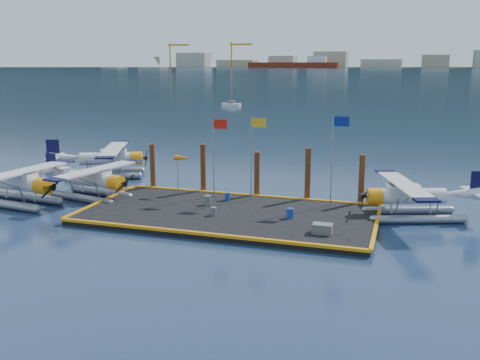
{
  "coord_description": "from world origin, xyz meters",
  "views": [
    {
      "loc": [
        11.59,
        -33.83,
        10.65
      ],
      "look_at": [
        0.19,
        2.0,
        2.28
      ],
      "focal_mm": 40.0,
      "sensor_mm": 36.0,
      "label": 1
    }
  ],
  "objects_px": {
    "drum_0": "(208,200)",
    "piling_3": "(308,176)",
    "drum_3": "(213,211)",
    "flagpole_yellow": "(254,146)",
    "seaplane_b": "(94,181)",
    "seaplane_d": "(409,198)",
    "piling_1": "(203,170)",
    "seaplane_a": "(18,185)",
    "windsock": "(183,159)",
    "flagpole_red": "(216,146)",
    "drum_2": "(290,213)",
    "piling_0": "(153,168)",
    "crate": "(322,229)",
    "flagpole_blue": "(335,148)",
    "piling_4": "(361,182)",
    "seaplane_c": "(109,160)",
    "piling_2": "(257,176)",
    "drum_5": "(227,197)"
  },
  "relations": [
    {
      "from": "seaplane_c",
      "to": "piling_1",
      "type": "distance_m",
      "value": 11.74
    },
    {
      "from": "drum_3",
      "to": "crate",
      "type": "bearing_deg",
      "value": -12.2
    },
    {
      "from": "drum_0",
      "to": "crate",
      "type": "xyz_separation_m",
      "value": [
        9.05,
        -4.08,
        -0.04
      ]
    },
    {
      "from": "seaplane_c",
      "to": "flagpole_red",
      "type": "distance_m",
      "value": 14.19
    },
    {
      "from": "seaplane_c",
      "to": "piling_0",
      "type": "xyz_separation_m",
      "value": [
        6.53,
        -3.98,
        0.43
      ]
    },
    {
      "from": "seaplane_a",
      "to": "flagpole_yellow",
      "type": "distance_m",
      "value": 17.97
    },
    {
      "from": "seaplane_d",
      "to": "piling_3",
      "type": "height_order",
      "value": "piling_3"
    },
    {
      "from": "drum_0",
      "to": "piling_3",
      "type": "xyz_separation_m",
      "value": [
        6.6,
        4.03,
        1.4
      ]
    },
    {
      "from": "flagpole_blue",
      "to": "seaplane_c",
      "type": "bearing_deg",
      "value": 165.59
    },
    {
      "from": "seaplane_d",
      "to": "piling_1",
      "type": "height_order",
      "value": "piling_1"
    },
    {
      "from": "drum_2",
      "to": "drum_5",
      "type": "height_order",
      "value": "drum_2"
    },
    {
      "from": "drum_2",
      "to": "piling_0",
      "type": "height_order",
      "value": "piling_0"
    },
    {
      "from": "drum_2",
      "to": "piling_2",
      "type": "bearing_deg",
      "value": 125.09
    },
    {
      "from": "piling_2",
      "to": "piling_3",
      "type": "height_order",
      "value": "piling_3"
    },
    {
      "from": "flagpole_blue",
      "to": "piling_4",
      "type": "height_order",
      "value": "flagpole_blue"
    },
    {
      "from": "piling_1",
      "to": "piling_3",
      "type": "height_order",
      "value": "piling_3"
    },
    {
      "from": "piling_2",
      "to": "piling_4",
      "type": "xyz_separation_m",
      "value": [
        8.0,
        0.0,
        0.1
      ]
    },
    {
      "from": "seaplane_b",
      "to": "drum_0",
      "type": "height_order",
      "value": "seaplane_b"
    },
    {
      "from": "drum_5",
      "to": "piling_0",
      "type": "bearing_deg",
      "value": 161.91
    },
    {
      "from": "piling_1",
      "to": "seaplane_b",
      "type": "bearing_deg",
      "value": -153.94
    },
    {
      "from": "drum_5",
      "to": "piling_0",
      "type": "relative_size",
      "value": 0.14
    },
    {
      "from": "drum_0",
      "to": "flagpole_red",
      "type": "height_order",
      "value": "flagpole_red"
    },
    {
      "from": "seaplane_a",
      "to": "drum_0",
      "type": "xyz_separation_m",
      "value": [
        14.08,
        3.01,
        -0.8
      ]
    },
    {
      "from": "crate",
      "to": "piling_2",
      "type": "height_order",
      "value": "piling_2"
    },
    {
      "from": "flagpole_yellow",
      "to": "seaplane_b",
      "type": "bearing_deg",
      "value": -170.05
    },
    {
      "from": "piling_3",
      "to": "drum_3",
      "type": "bearing_deg",
      "value": -129.04
    },
    {
      "from": "seaplane_b",
      "to": "flagpole_blue",
      "type": "bearing_deg",
      "value": 108.61
    },
    {
      "from": "seaplane_a",
      "to": "windsock",
      "type": "height_order",
      "value": "seaplane_a"
    },
    {
      "from": "drum_3",
      "to": "flagpole_yellow",
      "type": "height_order",
      "value": "flagpole_yellow"
    },
    {
      "from": "seaplane_b",
      "to": "piling_0",
      "type": "distance_m",
      "value": 5.01
    },
    {
      "from": "seaplane_c",
      "to": "piling_1",
      "type": "relative_size",
      "value": 2.36
    },
    {
      "from": "piling_1",
      "to": "windsock",
      "type": "bearing_deg",
      "value": -122.66
    },
    {
      "from": "seaplane_b",
      "to": "seaplane_d",
      "type": "distance_m",
      "value": 23.67
    },
    {
      "from": "piling_1",
      "to": "flagpole_yellow",
      "type": "bearing_deg",
      "value": -18.79
    },
    {
      "from": "drum_0",
      "to": "flagpole_red",
      "type": "xyz_separation_m",
      "value": [
        -0.2,
        2.43,
        3.65
      ]
    },
    {
      "from": "piling_1",
      "to": "flagpole_red",
      "type": "bearing_deg",
      "value": -43.15
    },
    {
      "from": "seaplane_b",
      "to": "crate",
      "type": "bearing_deg",
      "value": 88.81
    },
    {
      "from": "seaplane_b",
      "to": "flagpole_red",
      "type": "distance_m",
      "value": 10.13
    },
    {
      "from": "seaplane_d",
      "to": "drum_5",
      "type": "relative_size",
      "value": 16.15
    },
    {
      "from": "seaplane_c",
      "to": "flagpole_yellow",
      "type": "distance_m",
      "value": 16.95
    },
    {
      "from": "seaplane_b",
      "to": "seaplane_d",
      "type": "relative_size",
      "value": 1.0
    },
    {
      "from": "seaplane_d",
      "to": "flagpole_blue",
      "type": "relative_size",
      "value": 1.44
    },
    {
      "from": "flagpole_red",
      "to": "drum_5",
      "type": "bearing_deg",
      "value": -34.52
    },
    {
      "from": "seaplane_b",
      "to": "windsock",
      "type": "bearing_deg",
      "value": 119.88
    },
    {
      "from": "seaplane_c",
      "to": "piling_2",
      "type": "height_order",
      "value": "piling_2"
    },
    {
      "from": "seaplane_c",
      "to": "drum_2",
      "type": "bearing_deg",
      "value": 41.99
    },
    {
      "from": "drum_0",
      "to": "piling_0",
      "type": "distance_m",
      "value": 7.67
    },
    {
      "from": "drum_3",
      "to": "flagpole_yellow",
      "type": "bearing_deg",
      "value": 73.54
    },
    {
      "from": "flagpole_blue",
      "to": "crate",
      "type": "bearing_deg",
      "value": -87.73
    },
    {
      "from": "drum_2",
      "to": "piling_0",
      "type": "bearing_deg",
      "value": 156.78
    }
  ]
}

